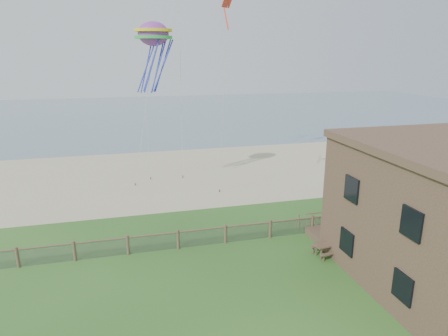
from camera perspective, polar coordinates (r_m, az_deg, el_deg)
The scene contains 8 objects.
ground at distance 20.78m, azimuth 4.63°, elevation -17.81°, with size 160.00×160.00×0.00m, color #274F1B.
sand_beach at distance 40.39m, azimuth -5.59°, elevation -0.72°, with size 72.00×20.00×0.02m, color tan.
ocean at distance 83.27m, azimuth -10.48°, elevation 7.72°, with size 160.00×68.00×0.02m, color slate.
chainlink_fence at distance 25.51m, azimuth 0.20°, elevation -9.55°, with size 36.20×0.20×1.25m, color brown, non-canonical shape.
motel_deck at distance 30.59m, azimuth 25.21°, elevation -7.30°, with size 15.00×2.00×0.50m, color brown.
picnic_table at distance 24.93m, azimuth 14.67°, elevation -11.22°, with size 1.74×1.32×0.74m, color brown, non-canonical shape.
octopus_kite at distance 32.62m, azimuth -9.92°, elevation 15.67°, with size 2.90×2.05×5.98m, color #FF2868, non-canonical shape.
kite_red at distance 28.95m, azimuth 0.54°, elevation 21.89°, with size 1.05×0.70×2.07m, color #EC3B29, non-canonical shape.
Camera 1 is at (-5.88, -16.26, 11.52)m, focal length 32.00 mm.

